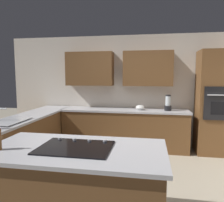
{
  "coord_description": "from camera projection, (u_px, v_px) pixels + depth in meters",
  "views": [
    {
      "loc": [
        -0.46,
        3.16,
        1.65
      ],
      "look_at": [
        0.3,
        -1.2,
        1.14
      ],
      "focal_mm": 35.12,
      "sensor_mm": 36.0,
      "label": 1
    }
  ],
  "objects": [
    {
      "name": "ground_plane",
      "position": [
        118.0,
        184.0,
        3.36
      ],
      "size": [
        14.0,
        14.0,
        0.0
      ],
      "primitive_type": "plane",
      "color": "#9E937F"
    },
    {
      "name": "wall_back",
      "position": [
        127.0,
        85.0,
        5.21
      ],
      "size": [
        6.0,
        0.44,
        2.6
      ],
      "color": "silver",
      "rests_on": "ground"
    },
    {
      "name": "lower_cabinets_back",
      "position": [
        124.0,
        130.0,
        5.01
      ],
      "size": [
        2.8,
        0.6,
        0.86
      ],
      "primitive_type": "cube",
      "color": "brown",
      "rests_on": "ground"
    },
    {
      "name": "countertop_back",
      "position": [
        125.0,
        110.0,
        4.96
      ],
      "size": [
        2.84,
        0.64,
        0.04
      ],
      "primitive_type": "cube",
      "color": "#B2B2B7",
      "rests_on": "lower_cabinets_back"
    },
    {
      "name": "lower_cabinets_side",
      "position": [
        28.0,
        141.0,
        4.16
      ],
      "size": [
        0.6,
        2.9,
        0.86
      ],
      "primitive_type": "cube",
      "color": "brown",
      "rests_on": "ground"
    },
    {
      "name": "countertop_side",
      "position": [
        26.0,
        117.0,
        4.11
      ],
      "size": [
        0.64,
        2.94,
        0.04
      ],
      "primitive_type": "cube",
      "color": "#B2B2B7",
      "rests_on": "lower_cabinets_side"
    },
    {
      "name": "island_base",
      "position": [
        76.0,
        190.0,
        2.35
      ],
      "size": [
        1.81,
        0.91,
        0.86
      ],
      "primitive_type": "cube",
      "color": "brown",
      "rests_on": "ground"
    },
    {
      "name": "island_top",
      "position": [
        75.0,
        150.0,
        2.3
      ],
      "size": [
        1.89,
        0.99,
        0.04
      ],
      "primitive_type": "cube",
      "color": "#B2B2B7",
      "rests_on": "island_base"
    },
    {
      "name": "wall_oven",
      "position": [
        217.0,
        103.0,
        4.6
      ],
      "size": [
        0.8,
        0.66,
        2.18
      ],
      "color": "brown",
      "rests_on": "ground"
    },
    {
      "name": "sink_unit",
      "position": [
        8.0,
        121.0,
        3.6
      ],
      "size": [
        0.46,
        0.7,
        0.23
      ],
      "color": "#515456",
      "rests_on": "countertop_side"
    },
    {
      "name": "cooktop",
      "position": [
        75.0,
        147.0,
        2.31
      ],
      "size": [
        0.76,
        0.56,
        0.03
      ],
      "color": "black",
      "rests_on": "island_top"
    },
    {
      "name": "blender",
      "position": [
        168.0,
        104.0,
        4.76
      ],
      "size": [
        0.15,
        0.15,
        0.35
      ],
      "color": "black",
      "rests_on": "countertop_back"
    },
    {
      "name": "mixing_bowl",
      "position": [
        140.0,
        107.0,
        4.87
      ],
      "size": [
        0.2,
        0.2,
        0.11
      ],
      "primitive_type": "ellipsoid",
      "color": "white",
      "rests_on": "countertop_back"
    }
  ]
}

